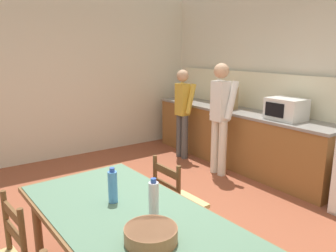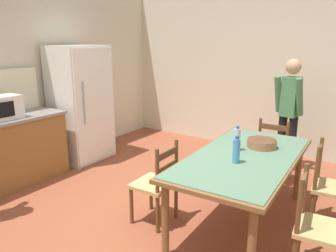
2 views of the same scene
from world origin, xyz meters
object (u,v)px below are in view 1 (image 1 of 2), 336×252
at_px(chair_side_far_left, 177,204).
at_px(person_at_sink, 183,109).
at_px(microwave, 286,109).
at_px(person_at_counter, 220,113).
at_px(serving_bowl, 151,234).
at_px(paper_bag, 230,98).
at_px(bottle_near_centre, 113,186).
at_px(bottle_off_centre, 154,198).
at_px(dining_table, 131,225).

xyz_separation_m(chair_side_far_left, person_at_sink, (-2.15, 1.71, 0.44)).
height_order(microwave, person_at_counter, person_at_counter).
height_order(microwave, serving_bowl, microwave).
xyz_separation_m(paper_bag, bottle_near_centre, (1.75, -2.97, -0.21)).
bearing_deg(bottle_off_centre, paper_bag, 126.52).
bearing_deg(microwave, bottle_near_centre, -77.38).
distance_m(paper_bag, person_at_counter, 0.62).
xyz_separation_m(microwave, paper_bag, (-1.09, -0.01, 0.03)).
bearing_deg(person_at_counter, bottle_near_centre, -149.77).
bearing_deg(person_at_sink, bottle_near_centre, -136.05).
relative_size(serving_bowl, person_at_sink, 0.20).
distance_m(chair_side_far_left, person_at_counter, 2.13).
bearing_deg(serving_bowl, chair_side_far_left, 135.78).
height_order(bottle_off_centre, person_at_counter, person_at_counter).
distance_m(microwave, serving_bowl, 3.29).
bearing_deg(bottle_near_centre, bottle_off_centre, 22.27).
bearing_deg(microwave, serving_bowl, -67.22).
xyz_separation_m(dining_table, bottle_near_centre, (-0.25, -0.01, 0.20)).
xyz_separation_m(chair_side_far_left, person_at_counter, (-1.20, 1.69, 0.52)).
height_order(bottle_near_centre, person_at_sink, person_at_sink).
bearing_deg(bottle_off_centre, microwave, 109.59).
height_order(bottle_near_centre, chair_side_far_left, bottle_near_centre).
distance_m(paper_bag, bottle_near_centre, 3.46).
bearing_deg(person_at_counter, bottle_off_centre, -142.54).
distance_m(serving_bowl, person_at_sink, 3.92).
bearing_deg(serving_bowl, person_at_sink, 139.86).
xyz_separation_m(microwave, serving_bowl, (1.27, -3.03, -0.26)).
bearing_deg(person_at_counter, paper_bag, 31.95).
height_order(dining_table, person_at_counter, person_at_counter).
xyz_separation_m(bottle_near_centre, serving_bowl, (0.60, -0.04, -0.07)).
distance_m(microwave, bottle_near_centre, 3.06).
relative_size(paper_bag, bottle_near_centre, 1.33).
relative_size(bottle_near_centre, chair_side_far_left, 0.30).
relative_size(bottle_near_centre, person_at_sink, 0.17).
xyz_separation_m(paper_bag, person_at_counter, (0.32, -0.51, -0.16)).
height_order(paper_bag, serving_bowl, paper_bag).
bearing_deg(chair_side_far_left, serving_bowl, 133.70).
xyz_separation_m(person_at_sink, person_at_counter, (0.96, -0.02, 0.08)).
distance_m(bottle_off_centre, person_at_counter, 2.93).
bearing_deg(chair_side_far_left, person_at_counter, -56.76).
bearing_deg(dining_table, microwave, 107.17).
relative_size(dining_table, serving_bowl, 6.40).
xyz_separation_m(dining_table, serving_bowl, (0.35, -0.06, 0.13)).
relative_size(bottle_off_centre, person_at_counter, 0.16).
height_order(paper_bag, bottle_near_centre, paper_bag).
relative_size(chair_side_far_left, person_at_counter, 0.53).
relative_size(serving_bowl, chair_side_far_left, 0.35).
distance_m(bottle_off_centre, person_at_sink, 3.60).
bearing_deg(person_at_counter, microwave, -55.98).
bearing_deg(bottle_off_centre, person_at_sink, 139.45).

